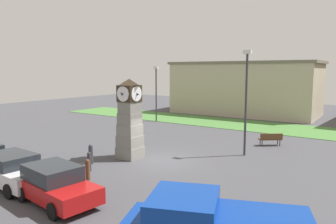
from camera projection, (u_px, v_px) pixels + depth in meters
ground_plane at (162, 160)px, 19.41m from camera, size 80.54×80.54×0.00m
clock_tower at (130, 121)px, 19.68m from camera, size 1.42×1.47×4.81m
bollard_near_tower at (82, 177)px, 14.74m from camera, size 0.31×0.31×1.03m
bollard_mid_row at (88, 169)px, 15.84m from camera, size 0.23×0.23×1.05m
bollard_far_row at (89, 161)px, 17.28m from camera, size 0.21×0.21×1.04m
bollard_end_row at (91, 154)px, 18.61m from camera, size 0.25×0.25×1.13m
car_near_tower at (13, 170)px, 15.06m from camera, size 4.30×2.18×1.47m
car_by_building at (55, 184)px, 13.10m from camera, size 4.17×2.28×1.53m
bench at (271, 138)px, 23.10m from camera, size 1.58×1.41×0.90m
street_lamp_near_road at (156, 89)px, 33.77m from camera, size 0.50×0.24×5.69m
street_lamp_far_side at (246, 96)px, 20.09m from camera, size 0.50×0.24×6.52m
warehouse_blue_far at (244, 88)px, 39.57m from camera, size 17.36×8.03×6.31m
grass_verge_far at (261, 127)px, 30.91m from camera, size 48.32×6.22×0.04m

